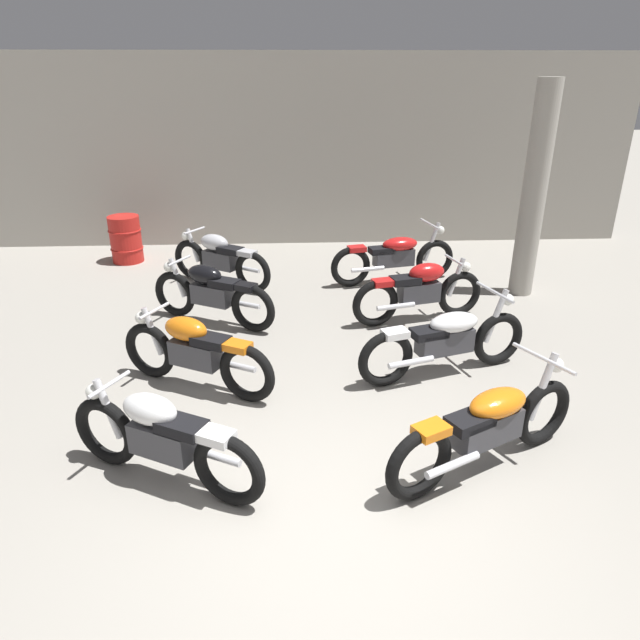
# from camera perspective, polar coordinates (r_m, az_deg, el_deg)

# --- Properties ---
(ground_plane) EXTENTS (60.00, 60.00, 0.00)m
(ground_plane) POSITION_cam_1_polar(r_m,az_deg,el_deg) (4.78, 1.89, -20.54)
(ground_plane) COLOR gray
(back_wall) EXTENTS (12.85, 0.24, 3.60)m
(back_wall) POSITION_cam_1_polar(r_m,az_deg,el_deg) (11.74, -1.37, 16.26)
(back_wall) COLOR #9E998E
(back_wall) RESTS_ON ground
(support_pillar) EXTENTS (0.36, 0.36, 3.20)m
(support_pillar) POSITION_cam_1_polar(r_m,az_deg,el_deg) (9.41, 20.37, 11.71)
(support_pillar) COLOR #9E998E
(support_pillar) RESTS_ON ground
(motorcycle_left_row_0) EXTENTS (1.80, 1.00, 0.88)m
(motorcycle_left_row_0) POSITION_cam_1_polar(r_m,az_deg,el_deg) (5.16, -15.33, -11.09)
(motorcycle_left_row_0) COLOR black
(motorcycle_left_row_0) RESTS_ON ground
(motorcycle_left_row_1) EXTENTS (1.80, 1.00, 0.88)m
(motorcycle_left_row_1) POSITION_cam_1_polar(r_m,az_deg,el_deg) (6.52, -12.24, -3.03)
(motorcycle_left_row_1) COLOR black
(motorcycle_left_row_1) RESTS_ON ground
(motorcycle_left_row_2) EXTENTS (1.80, 1.01, 0.88)m
(motorcycle_left_row_2) POSITION_cam_1_polar(r_m,az_deg,el_deg) (8.15, -10.66, 2.67)
(motorcycle_left_row_2) COLOR black
(motorcycle_left_row_2) RESTS_ON ground
(motorcycle_left_row_3) EXTENTS (1.71, 1.17, 0.88)m
(motorcycle_left_row_3) POSITION_cam_1_polar(r_m,az_deg,el_deg) (9.62, -9.85, 6.02)
(motorcycle_left_row_3) COLOR black
(motorcycle_left_row_3) RESTS_ON ground
(motorcycle_right_row_0) EXTENTS (1.97, 1.14, 0.97)m
(motorcycle_right_row_0) POSITION_cam_1_polar(r_m,az_deg,el_deg) (5.35, 16.25, -9.95)
(motorcycle_right_row_0) COLOR black
(motorcycle_right_row_0) RESTS_ON ground
(motorcycle_right_row_1) EXTENTS (2.10, 0.90, 0.97)m
(motorcycle_right_row_1) POSITION_cam_1_polar(r_m,az_deg,el_deg) (6.81, 12.31, -1.89)
(motorcycle_right_row_1) COLOR black
(motorcycle_right_row_1) RESTS_ON ground
(motorcycle_right_row_2) EXTENTS (1.94, 0.69, 0.88)m
(motorcycle_right_row_2) POSITION_cam_1_polar(r_m,az_deg,el_deg) (8.21, 9.79, 2.90)
(motorcycle_right_row_2) COLOR black
(motorcycle_right_row_2) RESTS_ON ground
(motorcycle_right_row_3) EXTENTS (2.14, 0.80, 0.97)m
(motorcycle_right_row_3) POSITION_cam_1_polar(r_m,az_deg,el_deg) (9.69, 7.36, 6.26)
(motorcycle_right_row_3) COLOR black
(motorcycle_right_row_3) RESTS_ON ground
(oil_drum) EXTENTS (0.59, 0.59, 0.85)m
(oil_drum) POSITION_cam_1_polar(r_m,az_deg,el_deg) (11.27, -18.61, 7.57)
(oil_drum) COLOR red
(oil_drum) RESTS_ON ground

